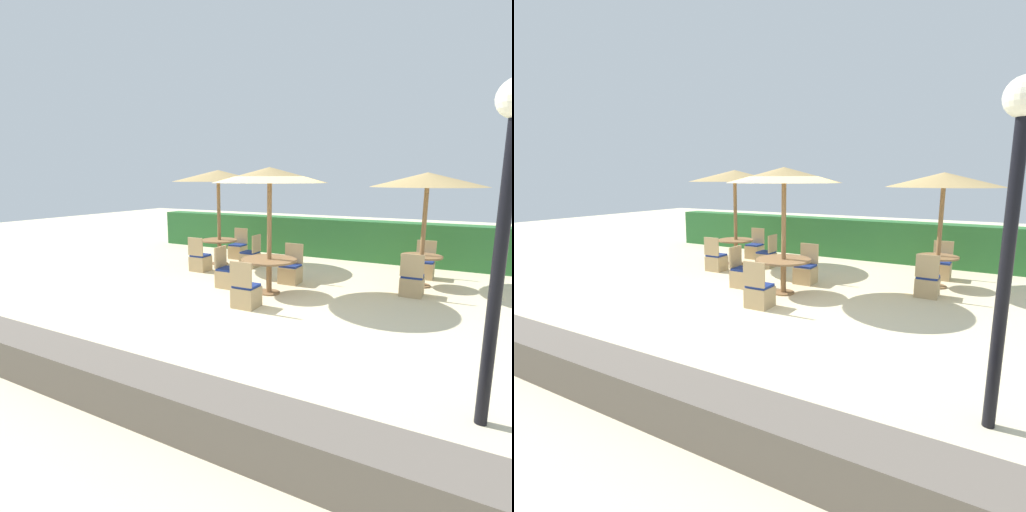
% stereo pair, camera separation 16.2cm
% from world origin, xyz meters
% --- Properties ---
extents(ground_plane, '(40.00, 40.00, 0.00)m').
position_xyz_m(ground_plane, '(0.00, 0.00, 0.00)').
color(ground_plane, beige).
extents(hedge_row, '(13.00, 0.70, 1.21)m').
position_xyz_m(hedge_row, '(0.00, 5.75, 0.61)').
color(hedge_row, '#2D6B33').
rests_on(hedge_row, ground_plane).
extents(stone_border, '(10.00, 0.56, 0.48)m').
position_xyz_m(stone_border, '(0.00, -3.63, 0.24)').
color(stone_border, '#6B6056').
rests_on(stone_border, ground_plane).
extents(lamp_post, '(0.36, 0.36, 3.32)m').
position_xyz_m(lamp_post, '(4.08, -2.11, 2.35)').
color(lamp_post, black).
rests_on(lamp_post, ground_plane).
extents(parasol_center, '(2.40, 2.40, 2.69)m').
position_xyz_m(parasol_center, '(0.06, 1.08, 2.51)').
color(parasol_center, olive).
rests_on(parasol_center, ground_plane).
extents(round_table_center, '(1.20, 1.20, 0.76)m').
position_xyz_m(round_table_center, '(0.06, 1.08, 0.62)').
color(round_table_center, olive).
rests_on(round_table_center, ground_plane).
extents(patio_chair_center_north, '(0.46, 0.46, 0.93)m').
position_xyz_m(patio_chair_center_north, '(0.12, 2.11, 0.26)').
color(patio_chair_center_north, tan).
rests_on(patio_chair_center_north, ground_plane).
extents(patio_chair_center_south, '(0.46, 0.46, 0.93)m').
position_xyz_m(patio_chair_center_south, '(0.10, -0.00, 0.26)').
color(patio_chair_center_south, tan).
rests_on(patio_chair_center_south, ground_plane).
extents(patio_chair_center_west, '(0.46, 0.46, 0.93)m').
position_xyz_m(patio_chair_center_west, '(-1.00, 1.08, 0.26)').
color(patio_chair_center_west, tan).
rests_on(patio_chair_center_west, ground_plane).
extents(parasol_back_right, '(2.50, 2.50, 2.59)m').
position_xyz_m(parasol_back_right, '(2.87, 3.29, 2.42)').
color(parasol_back_right, olive).
rests_on(parasol_back_right, ground_plane).
extents(round_table_back_right, '(0.91, 0.91, 0.72)m').
position_xyz_m(round_table_back_right, '(2.87, 3.29, 0.54)').
color(round_table_back_right, olive).
rests_on(round_table_back_right, ground_plane).
extents(patio_chair_back_right_north, '(0.46, 0.46, 0.93)m').
position_xyz_m(patio_chair_back_right_north, '(2.87, 4.16, 0.26)').
color(patio_chair_back_right_north, tan).
rests_on(patio_chair_back_right_north, ground_plane).
extents(patio_chair_back_right_south, '(0.46, 0.46, 0.93)m').
position_xyz_m(patio_chair_back_right_south, '(2.81, 2.36, 0.26)').
color(patio_chair_back_right_south, tan).
rests_on(patio_chair_back_right_south, ground_plane).
extents(parasol_back_left, '(2.59, 2.59, 2.70)m').
position_xyz_m(parasol_back_left, '(-2.60, 3.14, 2.52)').
color(parasol_back_left, olive).
rests_on(parasol_back_left, ground_plane).
extents(round_table_back_left, '(1.03, 1.03, 0.72)m').
position_xyz_m(round_table_back_left, '(-2.60, 3.14, 0.56)').
color(round_table_back_left, olive).
rests_on(round_table_back_left, ground_plane).
extents(patio_chair_back_left_east, '(0.46, 0.46, 0.93)m').
position_xyz_m(patio_chair_back_left_east, '(-1.58, 3.17, 0.26)').
color(patio_chair_back_left_east, tan).
rests_on(patio_chair_back_left_east, ground_plane).
extents(patio_chair_back_left_north, '(0.46, 0.46, 0.93)m').
position_xyz_m(patio_chair_back_left_north, '(-2.56, 4.13, 0.26)').
color(patio_chair_back_left_north, tan).
rests_on(patio_chair_back_left_north, ground_plane).
extents(patio_chair_back_left_south, '(0.46, 0.46, 0.93)m').
position_xyz_m(patio_chair_back_left_south, '(-2.55, 2.13, 0.26)').
color(patio_chair_back_left_south, tan).
rests_on(patio_chair_back_left_south, ground_plane).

